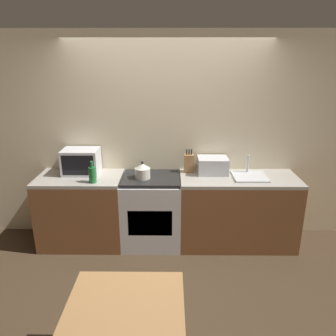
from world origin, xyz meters
The scene contains 12 objects.
ground_plane centered at (0.00, 0.00, 0.00)m, with size 16.00×16.00×0.00m, color #3D2D1E.
wall_back centered at (0.00, 1.01, 1.30)m, with size 10.00×0.06×2.60m.
counter_left_run centered at (-1.08, 0.67, 0.45)m, with size 1.03×0.62×0.90m.
counter_right_run centered at (0.88, 0.67, 0.45)m, with size 1.44×0.62×0.90m.
stove_range centered at (-0.20, 0.66, 0.45)m, with size 0.73×0.62×0.90m.
kettle centered at (-0.30, 0.62, 0.99)m, with size 0.18×0.18×0.21m.
microwave centered at (-1.07, 0.79, 1.06)m, with size 0.44×0.32×0.31m.
bottle centered at (-0.87, 0.48, 1.00)m, with size 0.09×0.09×0.26m.
knife_block centered at (0.27, 0.85, 1.02)m, with size 0.12×0.09×0.30m.
toaster_oven centered at (0.56, 0.81, 1.00)m, with size 0.37×0.29×0.20m.
sink_basin centered at (1.00, 0.67, 0.92)m, with size 0.40×0.39×0.24m.
dining_table centered at (-0.26, -1.33, 0.62)m, with size 0.79×0.76×0.72m.
Camera 1 is at (0.04, -3.07, 2.29)m, focal length 35.00 mm.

